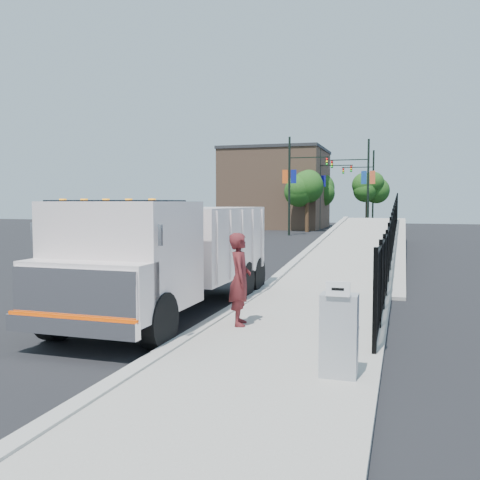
# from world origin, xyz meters

# --- Properties ---
(ground) EXTENTS (120.00, 120.00, 0.00)m
(ground) POSITION_xyz_m (0.00, 0.00, 0.00)
(ground) COLOR black
(ground) RESTS_ON ground
(sidewalk) EXTENTS (3.55, 12.00, 0.12)m
(sidewalk) POSITION_xyz_m (1.93, -2.00, 0.06)
(sidewalk) COLOR #9E998E
(sidewalk) RESTS_ON ground
(curb) EXTENTS (0.30, 12.00, 0.16)m
(curb) POSITION_xyz_m (0.00, -2.00, 0.08)
(curb) COLOR #ADAAA3
(curb) RESTS_ON ground
(ramp) EXTENTS (3.95, 24.06, 3.19)m
(ramp) POSITION_xyz_m (2.12, 16.00, 0.00)
(ramp) COLOR #9E998E
(ramp) RESTS_ON ground
(iron_fence) EXTENTS (0.10, 28.00, 1.80)m
(iron_fence) POSITION_xyz_m (3.55, 12.00, 0.90)
(iron_fence) COLOR black
(iron_fence) RESTS_ON ground
(truck) EXTENTS (2.77, 8.21, 2.80)m
(truck) POSITION_xyz_m (-1.42, 0.37, 1.58)
(truck) COLOR black
(truck) RESTS_ON ground
(worker) EXTENTS (0.65, 0.82, 1.97)m
(worker) POSITION_xyz_m (0.69, -0.61, 1.11)
(worker) COLOR #581B1E
(worker) RESTS_ON sidewalk
(utility_cabinet) EXTENTS (0.55, 0.40, 1.25)m
(utility_cabinet) POSITION_xyz_m (3.10, -3.39, 0.75)
(utility_cabinet) COLOR gray
(utility_cabinet) RESTS_ON sidewalk
(arrow_sign) EXTENTS (0.35, 0.04, 0.22)m
(arrow_sign) POSITION_xyz_m (3.10, -3.61, 1.48)
(arrow_sign) COLOR white
(arrow_sign) RESTS_ON utility_cabinet
(debris) EXTENTS (0.35, 0.35, 0.09)m
(debris) POSITION_xyz_m (3.00, -0.26, 0.16)
(debris) COLOR silver
(debris) RESTS_ON sidewalk
(light_pole_0) EXTENTS (3.77, 0.22, 8.00)m
(light_pole_0) POSITION_xyz_m (-4.68, 31.51, 4.36)
(light_pole_0) COLOR black
(light_pole_0) RESTS_ON ground
(light_pole_1) EXTENTS (3.78, 0.22, 8.00)m
(light_pole_1) POSITION_xyz_m (0.74, 34.91, 4.36)
(light_pole_1) COLOR black
(light_pole_1) RESTS_ON ground
(light_pole_2) EXTENTS (3.77, 0.22, 8.00)m
(light_pole_2) POSITION_xyz_m (-3.74, 41.72, 4.36)
(light_pole_2) COLOR black
(light_pole_2) RESTS_ON ground
(light_pole_3) EXTENTS (3.78, 0.22, 8.00)m
(light_pole_3) POSITION_xyz_m (0.61, 45.11, 4.36)
(light_pole_3) COLOR black
(light_pole_3) RESTS_ON ground
(tree_0) EXTENTS (3.08, 3.08, 5.54)m
(tree_0) POSITION_xyz_m (-4.48, 37.14, 3.97)
(tree_0) COLOR #382314
(tree_0) RESTS_ON ground
(tree_1) EXTENTS (2.27, 2.27, 5.14)m
(tree_1) POSITION_xyz_m (0.67, 40.42, 3.92)
(tree_1) COLOR #382314
(tree_1) RESTS_ON ground
(tree_2) EXTENTS (3.32, 3.32, 5.66)m
(tree_2) POSITION_xyz_m (-4.82, 46.41, 3.97)
(tree_2) COLOR #382314
(tree_2) RESTS_ON ground
(building) EXTENTS (10.00, 10.00, 8.00)m
(building) POSITION_xyz_m (-9.00, 44.00, 4.00)
(building) COLOR #8C664C
(building) RESTS_ON ground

